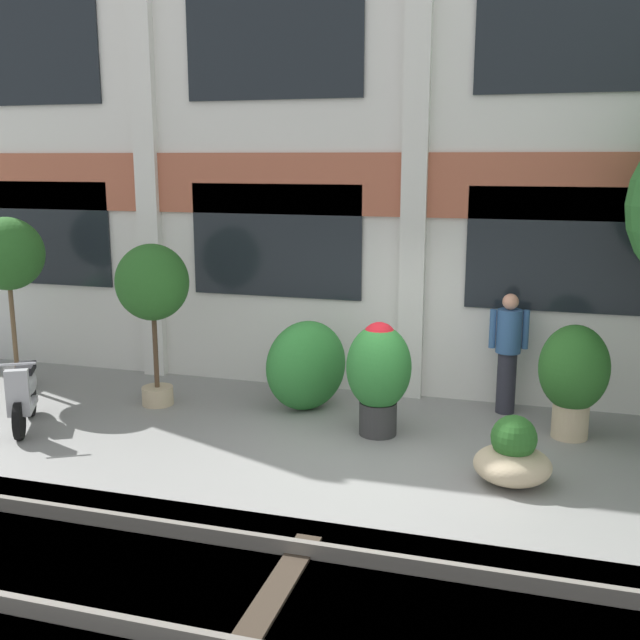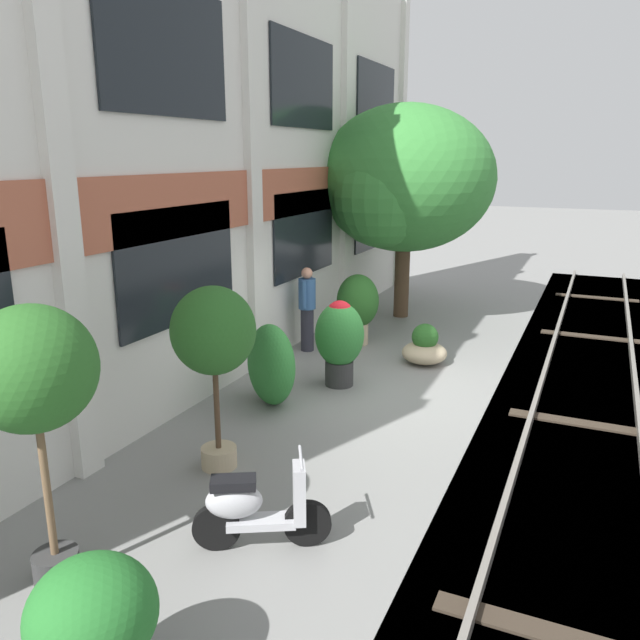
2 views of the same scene
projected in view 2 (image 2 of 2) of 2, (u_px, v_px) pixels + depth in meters
name	position (u px, v px, depth m)	size (l,w,h in m)	color
ground_plane	(391.00, 390.00, 10.40)	(80.00, 80.00, 0.00)	gray
apartment_facade	(237.00, 142.00, 10.50)	(17.11, 0.64, 8.05)	silver
rail_tracks	(583.00, 429.00, 9.25)	(24.75, 2.80, 0.43)	#5B5449
broadleaf_tree	(405.00, 183.00, 14.36)	(4.31, 4.10, 4.94)	#4C3826
potted_plant_tall_urn	(214.00, 337.00, 7.42)	(1.02, 1.02, 2.32)	tan
potted_plant_ribbed_drum	(340.00, 337.00, 10.43)	(0.83, 0.83, 1.47)	#333333
potted_plant_fluted_column	(94.00, 631.00, 4.29)	(0.89, 0.89, 1.17)	#333333
potted_plant_terracotta_small	(33.00, 377.00, 5.22)	(1.09, 1.09, 2.62)	#333333
potted_plant_wide_bowl	(425.00, 348.00, 11.68)	(0.84, 0.84, 0.76)	tan
potted_plant_glazed_jar	(358.00, 304.00, 12.74)	(0.86, 0.86, 1.46)	tan
scooter_near_curb	(255.00, 508.00, 6.14)	(0.79, 1.25, 0.98)	black
resident_by_doorway	(307.00, 306.00, 12.29)	(0.52, 0.34, 1.68)	#282833
topiary_hedge	(271.00, 364.00, 9.72)	(1.20, 0.70, 1.27)	#2D7A33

